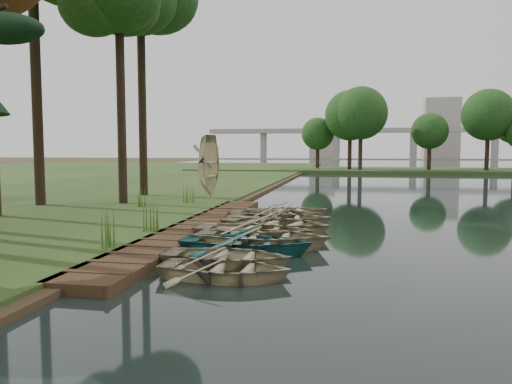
% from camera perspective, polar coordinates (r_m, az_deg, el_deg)
% --- Properties ---
extents(ground, '(300.00, 300.00, 0.00)m').
position_cam_1_polar(ground, '(17.49, -1.96, -4.87)').
color(ground, '#3D2F1D').
extents(boardwalk, '(1.60, 16.00, 0.30)m').
position_cam_1_polar(boardwalk, '(17.88, -6.99, -4.20)').
color(boardwalk, '#372415').
rests_on(boardwalk, ground).
extents(peninsula, '(50.00, 14.00, 0.45)m').
position_cam_1_polar(peninsula, '(67.00, 14.33, 2.40)').
color(peninsula, '#2E461F').
rests_on(peninsula, ground).
extents(far_trees, '(45.60, 5.60, 8.80)m').
position_cam_1_polar(far_trees, '(66.91, 11.57, 7.76)').
color(far_trees, black).
rests_on(far_trees, peninsula).
extents(bridge, '(95.90, 4.00, 8.60)m').
position_cam_1_polar(bridge, '(137.14, 14.37, 6.46)').
color(bridge, '#A5A5A0').
rests_on(bridge, ground).
extents(building_a, '(10.00, 8.00, 18.00)m').
position_cam_1_polar(building_a, '(159.10, 20.34, 6.76)').
color(building_a, '#A5A5A0').
rests_on(building_a, ground).
extents(building_b, '(8.00, 8.00, 12.00)m').
position_cam_1_polar(building_b, '(162.08, 7.65, 5.92)').
color(building_b, '#A5A5A0').
rests_on(building_b, ground).
extents(rowboat_0, '(3.14, 2.31, 0.63)m').
position_cam_1_polar(rowboat_0, '(11.34, -3.55, -8.37)').
color(rowboat_0, tan).
rests_on(rowboat_0, water).
extents(rowboat_1, '(3.32, 2.41, 0.68)m').
position_cam_1_polar(rowboat_1, '(12.47, -3.36, -7.04)').
color(rowboat_1, tan).
rests_on(rowboat_1, water).
extents(rowboat_2, '(3.79, 2.76, 0.77)m').
position_cam_1_polar(rowboat_2, '(13.99, -1.06, -5.52)').
color(rowboat_2, '#297271').
rests_on(rowboat_2, water).
extents(rowboat_3, '(4.05, 2.95, 0.82)m').
position_cam_1_polar(rowboat_3, '(14.74, 0.72, -4.88)').
color(rowboat_3, tan).
rests_on(rowboat_3, water).
extents(rowboat_4, '(4.09, 3.06, 0.81)m').
position_cam_1_polar(rowboat_4, '(16.00, -0.20, -4.14)').
color(rowboat_4, tan).
rests_on(rowboat_4, water).
extents(rowboat_5, '(4.67, 3.94, 0.82)m').
position_cam_1_polar(rowboat_5, '(17.36, 2.32, -3.40)').
color(rowboat_5, tan).
rests_on(rowboat_5, water).
extents(rowboat_6, '(3.98, 2.90, 0.81)m').
position_cam_1_polar(rowboat_6, '(18.79, 2.70, -2.79)').
color(rowboat_6, tan).
rests_on(rowboat_6, water).
extents(rowboat_7, '(3.83, 2.82, 0.77)m').
position_cam_1_polar(rowboat_7, '(20.14, 2.16, -2.33)').
color(rowboat_7, tan).
rests_on(rowboat_7, water).
extents(rowboat_8, '(4.13, 3.50, 0.73)m').
position_cam_1_polar(rowboat_8, '(21.26, 3.69, -2.01)').
color(rowboat_8, tan).
rests_on(rowboat_8, water).
extents(stored_rowboat, '(4.04, 3.39, 0.72)m').
position_cam_1_polar(stored_rowboat, '(27.74, -5.28, 0.10)').
color(stored_rowboat, tan).
rests_on(stored_rowboat, bank).
extents(tree_4, '(4.27, 4.27, 11.08)m').
position_cam_1_polar(tree_4, '(26.35, -15.38, 18.96)').
color(tree_4, black).
rests_on(tree_4, bank).
extents(tree_6, '(4.76, 4.76, 13.16)m').
position_cam_1_polar(tree_6, '(31.00, -13.09, 20.36)').
color(tree_6, black).
rests_on(tree_6, bank).
extents(reeds_0, '(0.60, 0.60, 1.03)m').
position_cam_1_polar(reeds_0, '(14.01, -16.61, -4.14)').
color(reeds_0, '#3F661E').
rests_on(reeds_0, bank).
extents(reeds_1, '(0.60, 0.60, 1.06)m').
position_cam_1_polar(reeds_1, '(16.56, -12.09, -2.62)').
color(reeds_1, '#3F661E').
rests_on(reeds_1, bank).
extents(reeds_2, '(0.60, 0.60, 0.85)m').
position_cam_1_polar(reeds_2, '(23.80, -12.96, -0.63)').
color(reeds_2, '#3F661E').
rests_on(reeds_2, bank).
extents(reeds_3, '(0.60, 0.60, 0.92)m').
position_cam_1_polar(reeds_3, '(25.24, -7.68, -0.16)').
color(reeds_3, '#3F661E').
rests_on(reeds_3, bank).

